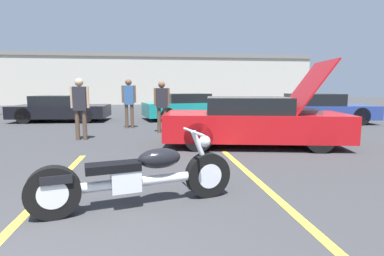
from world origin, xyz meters
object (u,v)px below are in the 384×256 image
(spectator_near_motorcycle, at_px, (80,103))
(spectator_by_show_car, at_px, (162,102))
(show_car_hood_open, at_px, (254,122))
(parked_car_right_row, at_px, (316,109))
(motorcycle, at_px, (137,177))
(parked_car_mid_left_row, at_px, (60,109))
(parked_car_mid_right_row, at_px, (189,107))
(spectator_midground, at_px, (129,99))

(spectator_near_motorcycle, bearing_deg, spectator_by_show_car, 24.59)
(show_car_hood_open, relative_size, parked_car_right_row, 1.02)
(motorcycle, height_order, parked_car_right_row, parked_car_right_row)
(motorcycle, xyz_separation_m, parked_car_mid_left_row, (-3.82, 10.24, 0.17))
(spectator_by_show_car, bearing_deg, parked_car_mid_left_row, 137.34)
(parked_car_right_row, bearing_deg, motorcycle, -123.62)
(show_car_hood_open, height_order, parked_car_mid_left_row, show_car_hood_open)
(parked_car_right_row, relative_size, parked_car_mid_left_row, 1.14)
(parked_car_mid_left_row, xyz_separation_m, parked_car_mid_right_row, (5.79, 0.13, 0.03))
(show_car_hood_open, height_order, spectator_midground, show_car_hood_open)
(motorcycle, height_order, parked_car_mid_left_row, parked_car_mid_left_row)
(parked_car_mid_right_row, relative_size, spectator_midground, 2.51)
(parked_car_right_row, bearing_deg, parked_car_mid_left_row, 176.89)
(parked_car_mid_left_row, bearing_deg, spectator_near_motorcycle, -65.27)
(spectator_by_show_car, relative_size, spectator_midground, 0.94)
(show_car_hood_open, xyz_separation_m, parked_car_right_row, (4.32, 4.48, -0.04))
(spectator_near_motorcycle, xyz_separation_m, spectator_midground, (1.20, 2.37, 0.03))
(motorcycle, bearing_deg, parked_car_right_row, 35.20)
(parked_car_right_row, distance_m, parked_car_mid_right_row, 5.65)
(show_car_hood_open, relative_size, parked_car_mid_left_row, 1.17)
(spectator_by_show_car, bearing_deg, show_car_hood_open, -48.05)
(parked_car_mid_right_row, xyz_separation_m, spectator_midground, (-2.58, -2.86, 0.51))
(parked_car_mid_right_row, distance_m, spectator_near_motorcycle, 6.47)
(spectator_near_motorcycle, xyz_separation_m, spectator_by_show_car, (2.36, 1.08, -0.04))
(parked_car_right_row, bearing_deg, show_car_hood_open, -126.28)
(parked_car_mid_left_row, bearing_deg, show_car_hood_open, -41.35)
(spectator_by_show_car, bearing_deg, motorcycle, -95.00)
(motorcycle, distance_m, spectator_by_show_car, 6.28)
(parked_car_mid_left_row, height_order, spectator_by_show_car, spectator_by_show_car)
(parked_car_right_row, relative_size, spectator_midground, 2.60)
(motorcycle, distance_m, show_car_hood_open, 4.64)
(show_car_hood_open, relative_size, spectator_near_motorcycle, 2.72)
(show_car_hood_open, bearing_deg, motorcycle, -116.56)
(parked_car_right_row, height_order, parked_car_mid_left_row, parked_car_right_row)
(motorcycle, height_order, spectator_by_show_car, spectator_by_show_car)
(parked_car_mid_left_row, height_order, parked_car_mid_right_row, parked_car_mid_right_row)
(show_car_hood_open, xyz_separation_m, parked_car_mid_right_row, (-0.87, 6.70, -0.05))
(parked_car_mid_right_row, xyz_separation_m, spectator_near_motorcycle, (-3.78, -5.23, 0.47))
(spectator_by_show_car, xyz_separation_m, spectator_midground, (-1.16, 1.29, 0.07))
(spectator_near_motorcycle, height_order, spectator_by_show_car, spectator_near_motorcycle)
(motorcycle, distance_m, spectator_near_motorcycle, 5.49)
(parked_car_mid_left_row, bearing_deg, motorcycle, -66.26)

